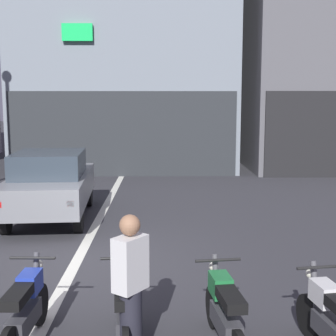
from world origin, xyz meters
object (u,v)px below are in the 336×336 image
(motorcycle_blue_row_leftmost, at_px, (26,309))
(motorcycle_green_row_centre, at_px, (224,312))
(motorcycle_white_row_right_mid, at_px, (332,322))
(car_grey_crossing_near, at_px, (51,183))
(person_by_motorcycles, at_px, (131,290))
(motorcycle_black_row_left_mid, at_px, (124,309))

(motorcycle_blue_row_leftmost, xyz_separation_m, motorcycle_green_row_centre, (2.27, -0.11, 0.00))
(motorcycle_white_row_right_mid, bearing_deg, car_grey_crossing_near, 125.39)
(person_by_motorcycles, bearing_deg, motorcycle_blue_row_leftmost, 161.00)
(motorcycle_white_row_right_mid, bearing_deg, motorcycle_black_row_left_mid, 171.31)
(motorcycle_black_row_left_mid, bearing_deg, motorcycle_white_row_right_mid, -8.69)
(car_grey_crossing_near, distance_m, person_by_motorcycles, 6.83)
(car_grey_crossing_near, height_order, motorcycle_white_row_right_mid, car_grey_crossing_near)
(car_grey_crossing_near, distance_m, motorcycle_blue_row_leftmost, 6.10)
(motorcycle_white_row_right_mid, bearing_deg, person_by_motorcycles, -178.29)
(motorcycle_green_row_centre, bearing_deg, motorcycle_white_row_right_mid, -12.63)
(motorcycle_blue_row_leftmost, xyz_separation_m, motorcycle_white_row_right_mid, (3.41, -0.36, 0.00))
(motorcycle_blue_row_leftmost, distance_m, motorcycle_black_row_left_mid, 1.14)
(motorcycle_black_row_left_mid, height_order, motorcycle_white_row_right_mid, same)
(person_by_motorcycles, bearing_deg, motorcycle_green_row_centre, 17.16)
(motorcycle_white_row_right_mid, height_order, person_by_motorcycles, person_by_motorcycles)
(motorcycle_black_row_left_mid, relative_size, person_by_motorcycles, 1.00)
(motorcycle_blue_row_leftmost, xyz_separation_m, person_by_motorcycles, (1.24, -0.43, 0.40))
(car_grey_crossing_near, relative_size, motorcycle_white_row_right_mid, 2.54)
(car_grey_crossing_near, bearing_deg, motorcycle_blue_row_leftmost, -79.61)
(motorcycle_blue_row_leftmost, xyz_separation_m, motorcycle_black_row_left_mid, (1.14, -0.01, 0.00))
(motorcycle_green_row_centre, height_order, motorcycle_white_row_right_mid, same)
(motorcycle_green_row_centre, distance_m, person_by_motorcycles, 1.16)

